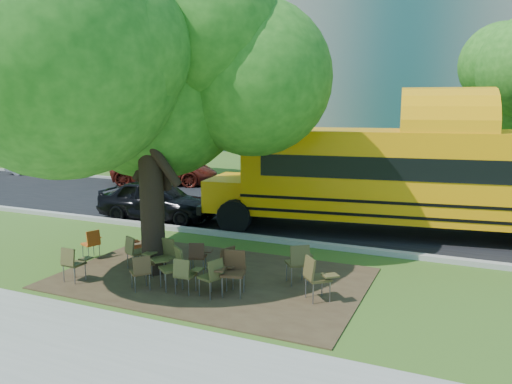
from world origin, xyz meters
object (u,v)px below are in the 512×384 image
at_px(chair_10, 154,247).
at_px(chair_11, 198,254).
at_px(chair_0, 73,261).
at_px(chair_2, 142,269).
at_px(chair_5, 232,268).
at_px(chair_6, 213,273).
at_px(bg_car_silver, 42,164).
at_px(chair_7, 316,275).
at_px(pedestrian_a, 33,158).
at_px(chair_3, 173,264).
at_px(chair_4, 185,272).
at_px(chair_1, 135,250).
at_px(chair_8, 92,241).
at_px(chair_9, 143,244).
at_px(black_car, 157,200).
at_px(main_tree, 147,56).
at_px(pedestrian_b, 30,157).
at_px(chair_12, 231,263).
at_px(bg_car_red, 165,170).
at_px(school_bus, 438,176).
at_px(chair_14, 163,254).
at_px(chair_13, 299,260).

xyz_separation_m(chair_10, chair_11, (1.28, -0.01, -0.01)).
height_order(chair_0, chair_2, chair_0).
xyz_separation_m(chair_5, chair_6, (-0.32, -0.28, -0.07)).
bearing_deg(bg_car_silver, chair_2, -139.27).
height_order(chair_7, pedestrian_a, pedestrian_a).
height_order(chair_3, chair_4, chair_3).
height_order(chair_1, chair_7, chair_7).
xyz_separation_m(chair_5, chair_10, (-2.63, 0.91, -0.10)).
xyz_separation_m(chair_3, chair_8, (-3.13, 0.99, -0.10)).
xyz_separation_m(chair_9, black_car, (-2.50, 4.22, 0.19)).
height_order(main_tree, pedestrian_b, main_tree).
bearing_deg(chair_1, pedestrian_b, 169.50).
height_order(chair_4, bg_car_silver, bg_car_silver).
xyz_separation_m(chair_4, bg_car_silver, (-17.23, 12.40, 0.15)).
bearing_deg(chair_12, bg_car_red, -120.70).
distance_m(school_bus, bg_car_silver, 22.35).
height_order(main_tree, chair_9, main_tree).
xyz_separation_m(chair_2, chair_9, (-1.14, 1.58, 0.02)).
height_order(chair_4, pedestrian_a, pedestrian_a).
height_order(chair_11, chair_14, chair_14).
bearing_deg(school_bus, bg_car_silver, 158.56).
bearing_deg(chair_6, chair_3, 104.90).
height_order(chair_4, pedestrian_b, pedestrian_b).
bearing_deg(chair_2, chair_10, 65.93).
xyz_separation_m(bg_car_silver, bg_car_red, (8.40, 0.00, 0.08)).
relative_size(chair_6, chair_10, 1.05).
bearing_deg(chair_10, chair_5, 86.09).
relative_size(chair_5, chair_11, 1.22).
bearing_deg(chair_6, chair_7, -53.88).
height_order(chair_2, chair_6, chair_6).
relative_size(chair_0, chair_1, 0.98).
distance_m(chair_0, chair_3, 2.36).
height_order(chair_3, chair_14, chair_3).
bearing_deg(chair_10, chair_6, 78.01).
height_order(chair_5, chair_13, chair_5).
height_order(main_tree, chair_14, main_tree).
height_order(chair_0, chair_10, chair_0).
bearing_deg(chair_4, chair_9, 144.01).
bearing_deg(bg_car_red, chair_13, -152.94).
xyz_separation_m(chair_2, chair_14, (-0.09, 0.93, 0.07)).
distance_m(chair_0, chair_4, 2.73).
height_order(chair_6, chair_7, chair_7).
bearing_deg(chair_7, black_car, -165.57).
bearing_deg(pedestrian_b, chair_7, 45.30).
bearing_deg(chair_11, chair_5, -52.92).
xyz_separation_m(chair_2, black_car, (-3.64, 5.81, 0.21)).
height_order(school_bus, black_car, school_bus).
xyz_separation_m(chair_0, chair_13, (4.72, 1.94, 0.07)).
height_order(chair_0, pedestrian_b, pedestrian_b).
relative_size(chair_0, chair_14, 0.92).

